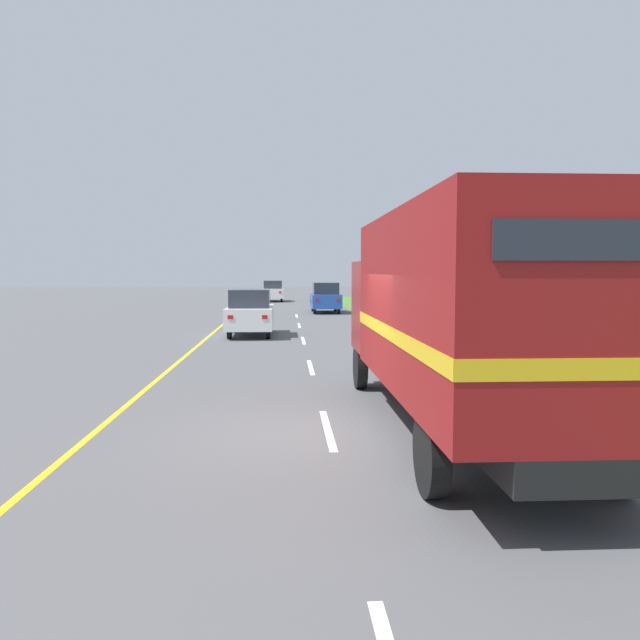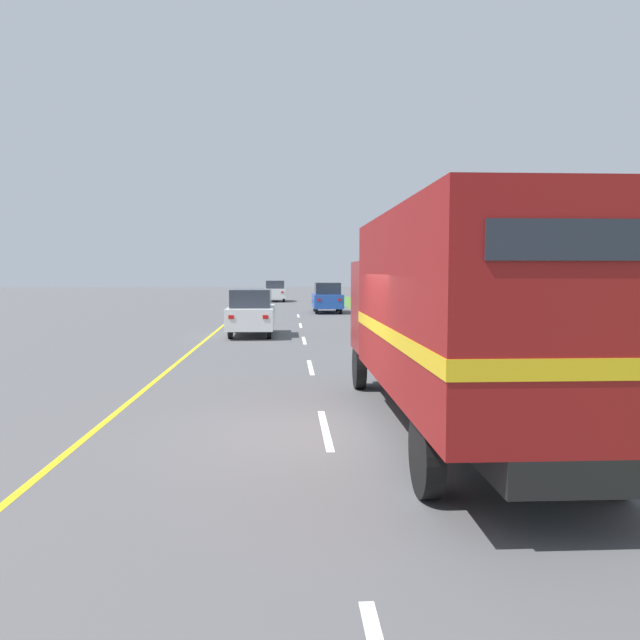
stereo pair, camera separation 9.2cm
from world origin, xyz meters
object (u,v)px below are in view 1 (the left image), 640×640
highway_sign (550,310)px  delineator_post (632,416)px  roadside_tree_mid (560,252)px  lead_car_white (250,312)px  lead_car_white_ahead (273,291)px  horse_trailer_truck (461,312)px  lead_car_blue_ahead (325,297)px  roadside_tree_far (435,253)px

highway_sign → delineator_post: bearing=-103.2°
roadside_tree_mid → delineator_post: size_ratio=5.18×
lead_car_white → lead_car_white_ahead: size_ratio=0.90×
delineator_post → horse_trailer_truck: bearing=155.1°
lead_car_white_ahead → highway_sign: 40.90m
lead_car_blue_ahead → roadside_tree_mid: bearing=-50.9°
highway_sign → roadside_tree_mid: (5.95, 12.72, 1.82)m
lead_car_blue_ahead → delineator_post: 30.84m
roadside_tree_mid → roadside_tree_far: bearing=113.1°
horse_trailer_truck → lead_car_white_ahead: (-3.73, 45.30, -0.99)m
delineator_post → lead_car_white_ahead: bearing=97.3°
horse_trailer_truck → lead_car_white: 16.13m
lead_car_blue_ahead → delineator_post: (2.34, -30.75, -0.45)m
lead_car_blue_ahead → lead_car_white_ahead: lead_car_blue_ahead is taller
roadside_tree_mid → highway_sign: bearing=-115.1°
horse_trailer_truck → roadside_tree_mid: roadside_tree_mid is taller
lead_car_blue_ahead → lead_car_white: bearing=-105.5°
lead_car_white_ahead → horse_trailer_truck: bearing=-85.3°
lead_car_white → horse_trailer_truck: bearing=-75.3°
lead_car_white_ahead → roadside_tree_far: bearing=-63.0°
roadside_tree_far → delineator_post: size_ratio=5.88×
lead_car_white → highway_sign: size_ratio=1.59×
lead_car_blue_ahead → lead_car_white_ahead: (-3.57, 15.56, -0.03)m
highway_sign → roadside_tree_mid: roadside_tree_mid is taller
highway_sign → delineator_post: size_ratio=2.72×
highway_sign → delineator_post: 6.35m
lead_car_white_ahead → delineator_post: bearing=-82.7°
horse_trailer_truck → lead_car_blue_ahead: horse_trailer_truck is taller
lead_car_blue_ahead → roadside_tree_far: 7.56m
highway_sign → lead_car_white: bearing=126.2°
lead_car_white → lead_car_blue_ahead: bearing=74.5°
lead_car_white_ahead → lead_car_white: bearing=-90.7°
lead_car_blue_ahead → highway_sign: highway_sign is taller
highway_sign → roadside_tree_far: size_ratio=0.46×
lead_car_white → lead_car_white_ahead: lead_car_white is taller
lead_car_white_ahead → highway_sign: size_ratio=1.77×
lead_car_white → highway_sign: (7.70, -10.51, 0.68)m
highway_sign → roadside_tree_far: roadside_tree_far is taller
roadside_tree_mid → roadside_tree_far: size_ratio=0.88×
lead_car_white → lead_car_blue_ahead: (3.93, 14.16, 0.02)m
delineator_post → roadside_tree_mid: bearing=68.6°
lead_car_blue_ahead → highway_sign: size_ratio=1.61×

